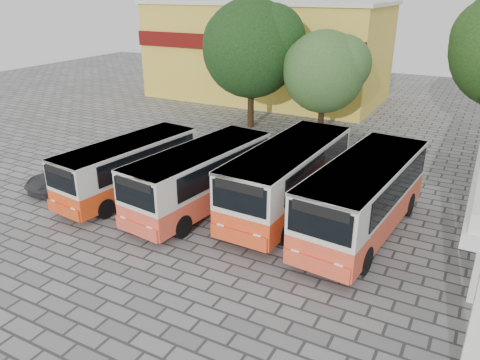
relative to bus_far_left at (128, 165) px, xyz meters
The scene contains 9 objects.
ground 8.10m from the bus_far_left, 22.61° to the right, with size 90.00×90.00×0.00m, color slate.
shophouse_block 23.37m from the bus_far_left, 99.07° to the left, with size 20.40×10.40×8.30m.
bus_far_left is the anchor object (origin of this frame).
bus_centre_left 3.85m from the bus_far_left, ahead, with size 3.29×8.04×2.81m.
bus_centre_right 7.60m from the bus_far_left, 14.39° to the left, with size 2.91×8.52×3.04m.
bus_far_right 10.87m from the bus_far_left, ahead, with size 3.36×8.64×3.04m.
tree_left 14.05m from the bus_far_left, 91.13° to the left, with size 6.95×6.62×8.76m.
tree_middle 14.43m from the bus_far_left, 69.19° to the left, with size 5.44×5.18×6.95m.
parked_car 3.70m from the bus_far_left, 169.07° to the right, with size 1.90×4.12×1.14m, color #323234.
Camera 1 is at (7.10, -12.64, 9.28)m, focal length 35.00 mm.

